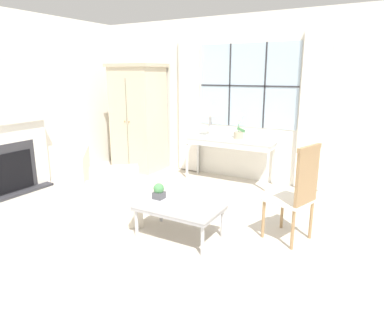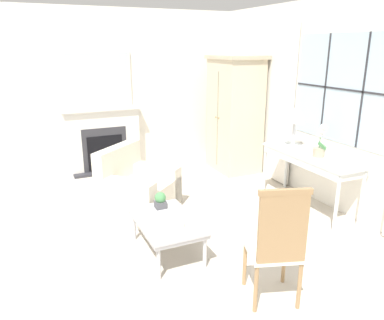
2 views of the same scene
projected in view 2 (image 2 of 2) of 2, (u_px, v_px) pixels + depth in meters
ground_plane at (121, 253)px, 4.10m from camera, size 14.00×14.00×0.00m
wall_back_windowed at (343, 108)px, 4.88m from camera, size 7.20×0.14×2.80m
wall_left at (108, 92)px, 6.57m from camera, size 0.06×7.20×2.80m
fireplace at (103, 134)px, 6.61m from camera, size 0.34×1.36×2.10m
armoire at (235, 114)px, 6.62m from camera, size 0.98×0.73×2.02m
console_table at (310, 160)px, 5.10m from camera, size 1.56×0.49×0.77m
table_lamp at (295, 116)px, 5.29m from camera, size 0.28×0.28×0.58m
potted_orchid at (320, 144)px, 4.89m from camera, size 0.20×0.16×0.45m
armchair_upholstered at (138, 192)px, 5.02m from camera, size 1.20×1.20×0.90m
side_chair_wooden at (278, 241)px, 3.12m from camera, size 0.55×0.55×1.11m
coffee_table at (167, 223)px, 4.01m from camera, size 0.96×0.59×0.40m
potted_plant_small at (160, 200)px, 4.26m from camera, size 0.13×0.13×0.19m
pillar_candle at (180, 225)px, 3.79m from camera, size 0.12×0.12×0.11m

